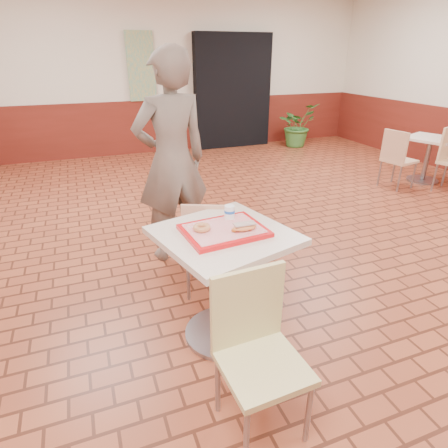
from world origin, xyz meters
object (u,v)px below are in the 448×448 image
object	(u,v)px
ring_donut	(202,228)
serving_tray	(224,230)
second_table	(429,152)
chair_second_left	(397,156)
customer	(172,161)
potted_plant	(297,125)
paper_cup	(230,212)
long_john_donut	(244,227)
main_table	(224,269)
chair_main_back	(209,244)
chair_main_front	(257,346)

from	to	relation	value
ring_donut	serving_tray	bearing A→B (deg)	-9.43
second_table	chair_second_left	size ratio (longest dim) A/B	0.80
second_table	ring_donut	bearing A→B (deg)	-153.41
ring_donut	second_table	xyz separation A→B (m)	(4.32, 2.16, -0.40)
customer	potted_plant	world-z (taller)	customer
chair_second_left	paper_cup	bearing A→B (deg)	109.47
long_john_donut	potted_plant	distance (m)	6.15
main_table	chair_main_back	bearing A→B (deg)	82.16
main_table	chair_second_left	world-z (taller)	chair_second_left
serving_tray	paper_cup	size ratio (longest dim) A/B	5.76
ring_donut	long_john_donut	world-z (taller)	long_john_donut
chair_main_back	potted_plant	world-z (taller)	potted_plant
long_john_donut	second_table	size ratio (longest dim) A/B	0.24
customer	ring_donut	bearing A→B (deg)	74.66
chair_main_front	second_table	distance (m)	5.13
customer	chair_second_left	xyz separation A→B (m)	(3.50, 0.83, -0.48)
chair_main_front	main_table	bearing A→B (deg)	80.76
ring_donut	chair_second_left	distance (m)	4.20
second_table	potted_plant	size ratio (longest dim) A/B	0.77
main_table	long_john_donut	distance (m)	0.34
chair_main_back	second_table	world-z (taller)	chair_main_back
paper_cup	customer	bearing A→B (deg)	95.50
chair_main_front	chair_main_back	bearing A→B (deg)	80.22
chair_main_back	paper_cup	xyz separation A→B (m)	(0.02, -0.38, 0.42)
main_table	chair_main_front	world-z (taller)	chair_main_front
customer	ring_donut	world-z (taller)	customer
customer	serving_tray	size ratio (longest dim) A/B	3.82
chair_main_front	ring_donut	bearing A→B (deg)	92.43
potted_plant	customer	bearing A→B (deg)	-133.84
second_table	potted_plant	world-z (taller)	potted_plant
main_table	chair_main_front	distance (m)	0.67
paper_cup	second_table	size ratio (longest dim) A/B	0.13
long_john_donut	second_table	xyz separation A→B (m)	(4.08, 2.26, -0.41)
long_john_donut	chair_second_left	distance (m)	4.04
chair_main_front	chair_second_left	world-z (taller)	chair_main_front
serving_tray	long_john_donut	bearing A→B (deg)	-35.69
paper_cup	main_table	bearing A→B (deg)	-123.88
long_john_donut	second_table	world-z (taller)	long_john_donut
paper_cup	chair_main_front	bearing A→B (deg)	-101.85
ring_donut	customer	bearing A→B (deg)	84.50
chair_main_back	paper_cup	bearing A→B (deg)	116.88
main_table	ring_donut	distance (m)	0.34
chair_main_front	chair_main_back	distance (m)	1.19
chair_second_left	long_john_donut	bearing A→B (deg)	112.14
ring_donut	long_john_donut	size ratio (longest dim) A/B	0.67
potted_plant	main_table	bearing A→B (deg)	-125.46
customer	long_john_donut	distance (m)	1.35
chair_main_back	serving_tray	xyz separation A→B (m)	(-0.07, -0.51, 0.36)
ring_donut	second_table	size ratio (longest dim) A/B	0.16
chair_main_front	serving_tray	size ratio (longest dim) A/B	1.76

